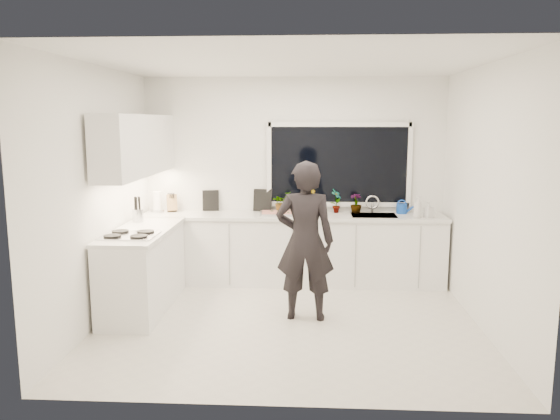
{
  "coord_description": "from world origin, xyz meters",
  "views": [
    {
      "loc": [
        0.22,
        -5.56,
        2.13
      ],
      "look_at": [
        -0.11,
        0.4,
        1.15
      ],
      "focal_mm": 35.0,
      "sensor_mm": 36.0,
      "label": 1
    }
  ],
  "objects": [
    {
      "name": "stovetop",
      "position": [
        -1.69,
        -0.0,
        0.94
      ],
      "size": [
        0.56,
        0.48,
        0.03
      ],
      "primitive_type": "cube",
      "color": "black",
      "rests_on": "countertop_left"
    },
    {
      "name": "herb_plants",
      "position": [
        0.21,
        1.61,
        1.07
      ],
      "size": [
        1.22,
        0.33,
        0.34
      ],
      "color": "#26662D",
      "rests_on": "countertop_back"
    },
    {
      "name": "knife_block",
      "position": [
        -1.63,
        1.59,
        1.03
      ],
      "size": [
        0.16,
        0.14,
        0.22
      ],
      "primitive_type": "cube",
      "rotation": [
        0.0,
        0.0,
        0.36
      ],
      "color": "#A1754B",
      "rests_on": "countertop_back"
    },
    {
      "name": "floor",
      "position": [
        0.0,
        0.0,
        -0.01
      ],
      "size": [
        4.0,
        3.5,
        0.02
      ],
      "primitive_type": "cube",
      "color": "beige",
      "rests_on": "ground"
    },
    {
      "name": "person",
      "position": [
        0.17,
        0.13,
        0.86
      ],
      "size": [
        0.64,
        0.44,
        1.72
      ],
      "primitive_type": "imported",
      "rotation": [
        0.0,
        0.0,
        3.1
      ],
      "color": "black",
      "rests_on": "floor"
    },
    {
      "name": "picture_frame_small",
      "position": [
        -0.42,
        1.69,
        1.07
      ],
      "size": [
        0.25,
        0.06,
        0.3
      ],
      "primitive_type": "cube",
      "rotation": [
        0.0,
        0.0,
        -0.16
      ],
      "color": "black",
      "rests_on": "countertop_back"
    },
    {
      "name": "paper_towel_roll",
      "position": [
        -1.82,
        1.55,
        1.05
      ],
      "size": [
        0.14,
        0.14,
        0.26
      ],
      "primitive_type": "cylinder",
      "rotation": [
        0.0,
        0.0,
        0.34
      ],
      "color": "white",
      "rests_on": "countertop_back"
    },
    {
      "name": "faucet",
      "position": [
        1.05,
        1.65,
        1.03
      ],
      "size": [
        0.03,
        0.03,
        0.22
      ],
      "primitive_type": "cylinder",
      "color": "silver",
      "rests_on": "countertop_back"
    },
    {
      "name": "sink",
      "position": [
        1.05,
        1.45,
        0.87
      ],
      "size": [
        0.58,
        0.42,
        0.14
      ],
      "primitive_type": "cube",
      "color": "silver",
      "rests_on": "countertop_back"
    },
    {
      "name": "ceiling",
      "position": [
        0.0,
        0.0,
        2.71
      ],
      "size": [
        4.0,
        3.5,
        0.02
      ],
      "primitive_type": "cube",
      "color": "white",
      "rests_on": "wall_back"
    },
    {
      "name": "pizza_tray",
      "position": [
        -0.2,
        1.42,
        0.94
      ],
      "size": [
        0.47,
        0.36,
        0.03
      ],
      "primitive_type": "cube",
      "rotation": [
        0.0,
        0.0,
        0.08
      ],
      "color": "#AFAFB4",
      "rests_on": "countertop_back"
    },
    {
      "name": "upper_cabinets",
      "position": [
        -1.79,
        0.7,
        1.85
      ],
      "size": [
        0.34,
        2.1,
        0.7
      ],
      "primitive_type": "cube",
      "color": "white",
      "rests_on": "wall_left"
    },
    {
      "name": "pizza",
      "position": [
        -0.2,
        1.42,
        0.95
      ],
      "size": [
        0.42,
        0.32,
        0.01
      ],
      "primitive_type": "cube",
      "rotation": [
        0.0,
        0.0,
        0.08
      ],
      "color": "red",
      "rests_on": "pizza_tray"
    },
    {
      "name": "base_cabinets_back",
      "position": [
        0.0,
        1.45,
        0.44
      ],
      "size": [
        3.92,
        0.58,
        0.88
      ],
      "primitive_type": "cube",
      "color": "white",
      "rests_on": "floor"
    },
    {
      "name": "wall_left",
      "position": [
        -2.01,
        0.0,
        1.35
      ],
      "size": [
        0.02,
        3.5,
        2.7
      ],
      "primitive_type": "cube",
      "color": "white",
      "rests_on": "ground"
    },
    {
      "name": "countertop_left",
      "position": [
        -1.67,
        0.35,
        0.9
      ],
      "size": [
        0.62,
        1.6,
        0.04
      ],
      "primitive_type": "cube",
      "color": "silver",
      "rests_on": "base_cabinets_left"
    },
    {
      "name": "soap_bottles",
      "position": [
        1.63,
        1.3,
        1.04
      ],
      "size": [
        0.27,
        0.14,
        0.27
      ],
      "color": "#D8BF66",
      "rests_on": "countertop_back"
    },
    {
      "name": "watering_can",
      "position": [
        1.43,
        1.61,
        0.98
      ],
      "size": [
        0.18,
        0.18,
        0.13
      ],
      "primitive_type": "cylinder",
      "rotation": [
        0.0,
        0.0,
        -0.36
      ],
      "color": "#1345B3",
      "rests_on": "countertop_back"
    },
    {
      "name": "utensil_crock",
      "position": [
        -1.85,
        0.8,
        1.0
      ],
      "size": [
        0.15,
        0.15,
        0.16
      ],
      "primitive_type": "cylinder",
      "rotation": [
        0.0,
        0.0,
        -0.14
      ],
      "color": "silver",
      "rests_on": "countertop_left"
    },
    {
      "name": "wall_back",
      "position": [
        0.0,
        1.76,
        1.35
      ],
      "size": [
        4.0,
        0.02,
        2.7
      ],
      "primitive_type": "cube",
      "color": "white",
      "rests_on": "ground"
    },
    {
      "name": "picture_frame_large",
      "position": [
        -1.12,
        1.69,
        1.06
      ],
      "size": [
        0.22,
        0.05,
        0.28
      ],
      "primitive_type": "cube",
      "rotation": [
        0.0,
        0.0,
        0.16
      ],
      "color": "black",
      "rests_on": "countertop_back"
    },
    {
      "name": "window",
      "position": [
        0.6,
        1.73,
        1.55
      ],
      "size": [
        1.8,
        0.02,
        1.0
      ],
      "primitive_type": "cube",
      "color": "black",
      "rests_on": "wall_back"
    },
    {
      "name": "countertop_back",
      "position": [
        0.0,
        1.44,
        0.9
      ],
      "size": [
        3.94,
        0.62,
        0.04
      ],
      "primitive_type": "cube",
      "color": "silver",
      "rests_on": "base_cabinets_back"
    },
    {
      "name": "wall_right",
      "position": [
        2.01,
        0.0,
        1.35
      ],
      "size": [
        0.02,
        3.5,
        2.7
      ],
      "primitive_type": "cube",
      "color": "white",
      "rests_on": "ground"
    },
    {
      "name": "base_cabinets_left",
      "position": [
        -1.67,
        0.35,
        0.44
      ],
      "size": [
        0.58,
        1.6,
        0.88
      ],
      "primitive_type": "cube",
      "color": "white",
      "rests_on": "floor"
    }
  ]
}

